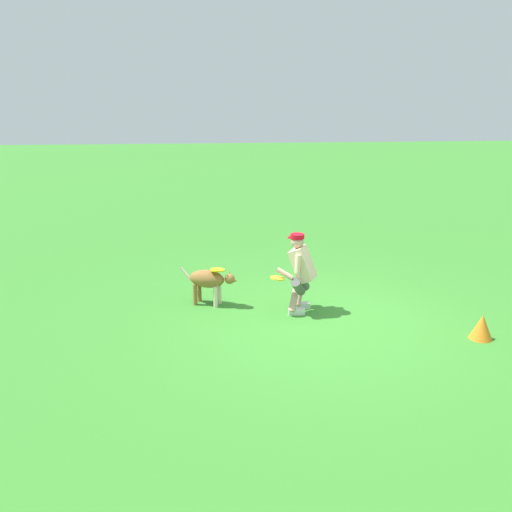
# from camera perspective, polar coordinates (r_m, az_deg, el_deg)

# --- Properties ---
(ground_plane) EXTENTS (60.00, 60.00, 0.00)m
(ground_plane) POSITION_cam_1_polar(r_m,az_deg,el_deg) (8.68, 6.55, -6.83)
(ground_plane) COLOR #37812B
(person) EXTENTS (0.70, 0.64, 1.29)m
(person) POSITION_cam_1_polar(r_m,az_deg,el_deg) (8.82, 4.60, -1.52)
(person) COLOR silver
(person) RESTS_ON ground_plane
(dog) EXTENTS (0.97, 0.51, 0.61)m
(dog) POSITION_cam_1_polar(r_m,az_deg,el_deg) (9.20, -4.82, -2.52)
(dog) COLOR olive
(dog) RESTS_ON ground_plane
(frisbee_flying) EXTENTS (0.28, 0.28, 0.05)m
(frisbee_flying) POSITION_cam_1_polar(r_m,az_deg,el_deg) (9.07, -4.00, -1.43)
(frisbee_flying) COLOR yellow
(frisbee_held) EXTENTS (0.27, 0.27, 0.07)m
(frisbee_held) POSITION_cam_1_polar(r_m,az_deg,el_deg) (8.73, 2.21, -2.29)
(frisbee_held) COLOR yellow
(frisbee_held) RESTS_ON person
(training_cone) EXTENTS (0.33, 0.33, 0.37)m
(training_cone) POSITION_cam_1_polar(r_m,az_deg,el_deg) (8.66, 22.26, -6.78)
(training_cone) COLOR orange
(training_cone) RESTS_ON ground_plane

